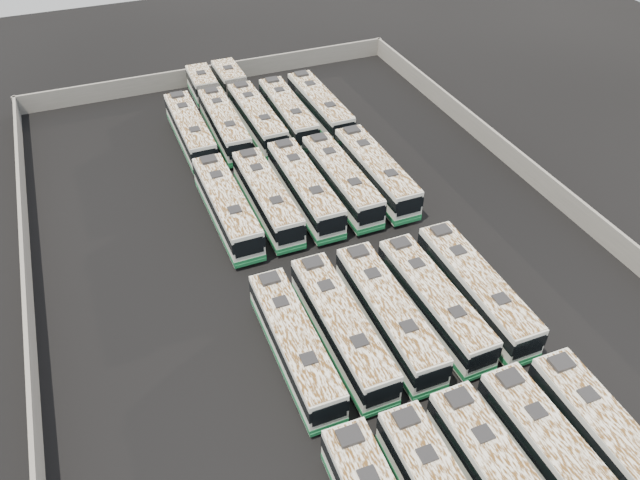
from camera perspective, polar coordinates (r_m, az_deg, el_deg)
The scene contains 19 objects.
ground at distance 50.22m, azimuth 0.69°, elevation -2.23°, with size 140.00×140.00×0.00m, color black.
perimeter_wall at distance 49.49m, azimuth 0.70°, elevation -1.27°, with size 45.20×73.20×2.20m.
bus_front_right at distance 38.99m, azimuth 21.23°, elevation -18.71°, with size 2.85×12.55×3.53m.
bus_front_far_right at distance 40.76m, azimuth 25.28°, elevation -16.83°, with size 2.77×12.56×3.53m.
bus_midfront_far_left at distance 41.93m, azimuth -2.33°, elevation -9.50°, with size 2.65×12.24×3.44m.
bus_midfront_left at distance 42.83m, azimuth 1.97°, elevation -8.01°, with size 2.72×12.62×3.55m.
bus_midfront_center at distance 43.94m, azimuth 6.26°, elevation -6.76°, with size 2.75×12.58×3.54m.
bus_midfront_right at distance 45.34m, azimuth 10.35°, elevation -5.57°, with size 2.87×12.30×3.45m.
bus_midfront_far_right at distance 46.84m, azimuth 14.02°, elevation -4.37°, with size 2.69×12.63×3.56m.
bus_midback_far_left at distance 53.85m, azimuth -8.52°, elevation 3.07°, with size 2.85×12.79×3.60m.
bus_midback_left at distance 54.62m, azimuth -4.87°, elevation 3.91°, with size 2.66×12.37×3.49m.
bus_midback_center at distance 55.55m, azimuth -1.42°, elevation 4.79°, with size 2.70×12.75×3.59m.
bus_midback_right at distance 56.63m, azimuth 1.94°, elevation 5.50°, with size 2.81×12.61×3.55m.
bus_midback_far_right at distance 57.91m, azimuth 5.11°, elevation 6.23°, with size 2.82×12.77×3.59m.
bus_back_far_left at distance 65.74m, azimuth -11.78°, elevation 9.80°, with size 2.68×12.41×3.49m.
bus_back_left at distance 69.02m, azimuth -9.41°, elevation 11.57°, with size 2.85×19.05×3.45m.
bus_back_center at distance 69.70m, azimuth -6.66°, elevation 12.16°, with size 2.93×19.35×3.50m.
bus_back_right at distance 67.79m, azimuth -2.96°, elevation 11.53°, with size 2.73×12.31×3.46m.
bus_back_far_right at distance 68.89m, azimuth -0.03°, elevation 12.10°, with size 2.87×12.61×3.54m.
Camera 1 is at (-14.64, -34.64, 33.28)m, focal length 35.00 mm.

